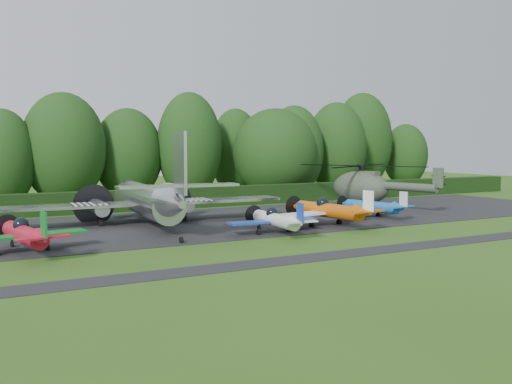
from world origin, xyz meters
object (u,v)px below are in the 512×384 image
helicopter (361,185)px  sign_board (427,186)px  light_plane_red (24,234)px  light_plane_blue (372,206)px  transport_plane (148,200)px  light_plane_orange (329,210)px  light_plane_white (275,220)px

helicopter → sign_board: bearing=38.4°
light_plane_red → light_plane_blue: (27.82, 3.13, -0.12)m
transport_plane → helicopter: bearing=3.4°
transport_plane → sign_board: (39.26, 10.26, -0.92)m
light_plane_red → light_plane_blue: light_plane_red is taller
light_plane_orange → light_plane_red: bearing=-168.8°
light_plane_white → light_plane_orange: bearing=12.5°
helicopter → sign_board: (16.44, 7.46, -1.19)m
light_plane_orange → helicopter: helicopter is taller
light_plane_orange → sign_board: bearing=41.1°
transport_plane → light_plane_red: size_ratio=2.96×
light_plane_red → light_plane_orange: bearing=10.9°
light_plane_white → helicopter: helicopter is taller
helicopter → sign_board: size_ratio=5.32×
light_plane_white → light_plane_orange: size_ratio=0.83×
transport_plane → sign_board: size_ratio=7.77×
light_plane_orange → helicopter: 14.46m
light_plane_blue → helicopter: size_ratio=0.44×
light_plane_blue → sign_board: size_ratio=2.35×
light_plane_white → light_plane_blue: size_ratio=1.01×
transport_plane → light_plane_red: (-9.66, -7.48, -0.87)m
transport_plane → light_plane_red: 12.25m
light_plane_red → light_plane_white: bearing=6.7°
light_plane_orange → transport_plane: bearing=159.9°
light_plane_red → sign_board: light_plane_red is taller
light_plane_white → light_plane_orange: light_plane_orange is taller
light_plane_white → light_plane_blue: (11.68, 3.77, -0.01)m
transport_plane → light_plane_white: bearing=-54.9°
light_plane_blue → light_plane_white: bearing=-150.9°
transport_plane → light_plane_orange: transport_plane is taller
light_plane_orange → helicopter: size_ratio=0.54×
light_plane_red → sign_board: bearing=28.9°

